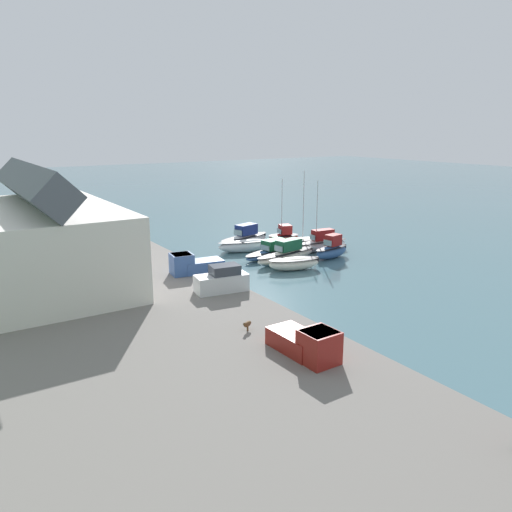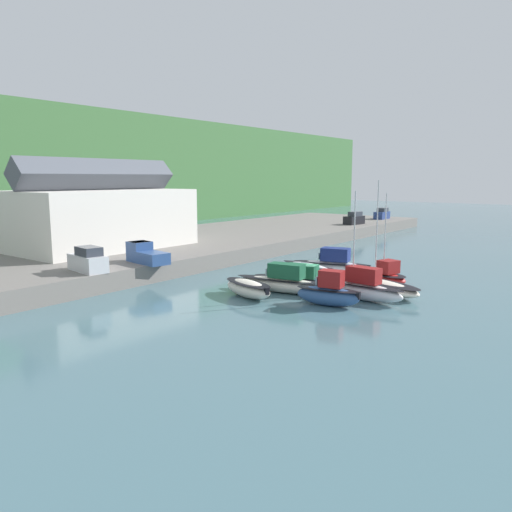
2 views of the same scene
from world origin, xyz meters
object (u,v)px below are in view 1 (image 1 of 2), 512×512
Objects in this scene: moored_boat_3 at (249,245)px; pickup_truck_0 at (192,264)px; moored_boat_2 at (272,251)px; moored_boat_1 at (287,254)px; parked_car_3 at (34,194)px; pickup_truck_1 at (308,343)px; moored_boat_0 at (294,263)px; moored_boat_8 at (284,236)px; parked_car_1 at (222,280)px; moored_boat_4 at (245,239)px; parked_car_2 at (54,202)px; moored_boat_7 at (307,241)px; moored_boat_6 at (320,243)px; dog_on_quay at (247,324)px; moored_boat_5 at (332,250)px.

pickup_truck_0 reaches higher than moored_boat_3.
moored_boat_1 is at bearing 170.70° from moored_boat_2.
pickup_truck_0 is (-3.64, 13.36, 1.62)m from moored_boat_1.
parked_car_3 is 80.50m from pickup_truck_1.
pickup_truck_1 is at bearing 161.73° from moored_boat_0.
moored_boat_0 is 13.44m from moored_boat_8.
moored_boat_3 is 1.75× the size of parked_car_1.
parked_car_2 is at bearing 9.53° from moored_boat_4.
moored_boat_8 is (3.62, 1.00, 0.20)m from moored_boat_7.
moored_boat_1 is at bearing -153.84° from moored_boat_3.
parked_car_1 is at bearing 129.84° from moored_boat_4.
pickup_truck_1 reaches higher than moored_boat_4.
moored_boat_2 reaches higher than moored_boat_0.
moored_boat_6 is 3.10m from moored_boat_7.
moored_boat_8 is at bearing -49.60° from pickup_truck_0.
moored_boat_1 reaches higher than moored_boat_0.
pickup_truck_1 reaches higher than dog_on_quay.
moored_boat_8 is (2.14, -6.84, 0.01)m from moored_boat_3.
parked_car_3 reaches higher than moored_boat_4.
moored_boat_2 is 44.32m from parked_car_2.
parked_car_2 is (35.43, 15.33, 1.57)m from moored_boat_4.
moored_boat_8 is at bearing -67.30° from dog_on_quay.
pickup_truck_0 is at bearing 119.21° from moored_boat_4.
moored_boat_2 is 0.90× the size of moored_boat_7.
moored_boat_1 is 46.83m from parked_car_2.
pickup_truck_0 is (-47.82, -2.08, -0.10)m from parked_car_2.
moored_boat_8 is 1.68× the size of pickup_truck_0.
parked_car_1 is at bearing 144.17° from moored_boat_7.
moored_boat_5 is (1.56, -6.61, 0.28)m from moored_boat_0.
moored_boat_2 is 18.35m from parked_car_1.
moored_boat_1 is 27.53m from pickup_truck_1.
dog_on_quay is at bearing 135.99° from moored_boat_6.
moored_boat_6 is 1.04× the size of moored_boat_8.
moored_boat_2 reaches higher than moored_boat_3.
parked_car_2 is at bearing 36.64° from moored_boat_3.
moored_boat_3 is 40.61m from parked_car_2.
moored_boat_1 is 2.64m from moored_boat_2.
moored_boat_6 is 60.41m from parked_car_3.
parked_car_1 reaches higher than moored_boat_5.
moored_boat_1 reaches higher than moored_boat_3.
parked_car_2 is at bearing 32.41° from moored_boat_6.
moored_boat_6 is 47.76m from parked_car_2.
pickup_truck_0 reaches higher than moored_boat_1.
moored_boat_2 is 1.79× the size of pickup_truck_1.
moored_boat_6 is 29.80m from dog_on_quay.
moored_boat_5 is 1.06× the size of pickup_truck_0.
moored_boat_8 reaches higher than pickup_truck_1.
parked_car_1 is 0.89× the size of pickup_truck_0.
moored_boat_4 is (2.53, -1.01, 0.24)m from moored_boat_3.
parked_car_2 is 66.97m from pickup_truck_1.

